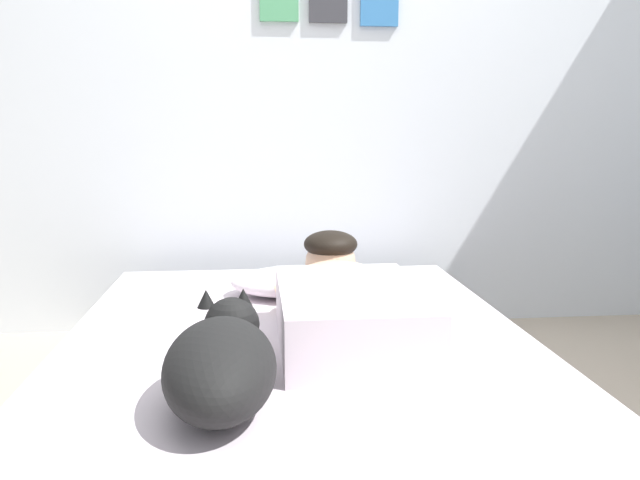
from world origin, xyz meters
TOP-DOWN VIEW (x-y plane):
  - ground_plane at (0.00, 0.00)m, footprint 11.64×11.64m
  - back_wall at (-0.00, 1.39)m, footprint 3.82×0.12m
  - bed at (-0.23, 0.18)m, footprint 1.50×2.00m
  - pillow at (-0.20, 0.67)m, footprint 0.52×0.32m
  - person_lying at (-0.08, 0.20)m, footprint 0.43×0.92m
  - dog at (-0.44, -0.31)m, footprint 0.26×0.58m
  - coffee_cup at (-0.13, 0.62)m, footprint 0.12×0.09m
  - cell_phone at (-0.04, 0.06)m, footprint 0.07×0.14m

SIDE VIEW (x-z plane):
  - ground_plane at x=0.00m, z-range 0.00..0.00m
  - bed at x=-0.23m, z-range 0.00..0.33m
  - cell_phone at x=-0.04m, z-range 0.33..0.34m
  - coffee_cup at x=-0.13m, z-range 0.33..0.41m
  - pillow at x=-0.20m, z-range 0.33..0.44m
  - dog at x=-0.44m, z-range 0.33..0.55m
  - person_lying at x=-0.08m, z-range 0.30..0.57m
  - back_wall at x=0.00m, z-range 0.00..2.50m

